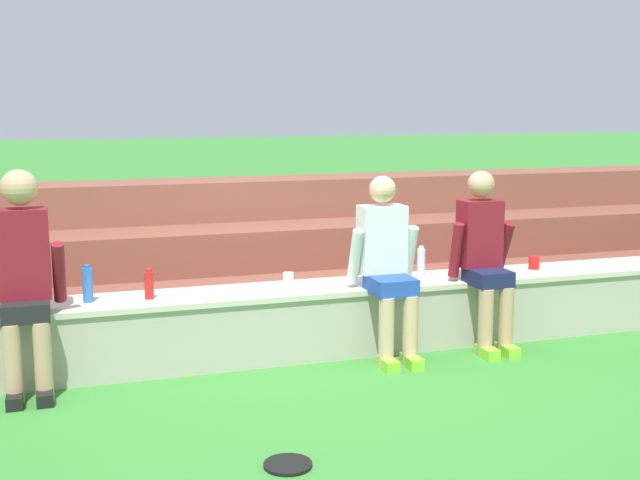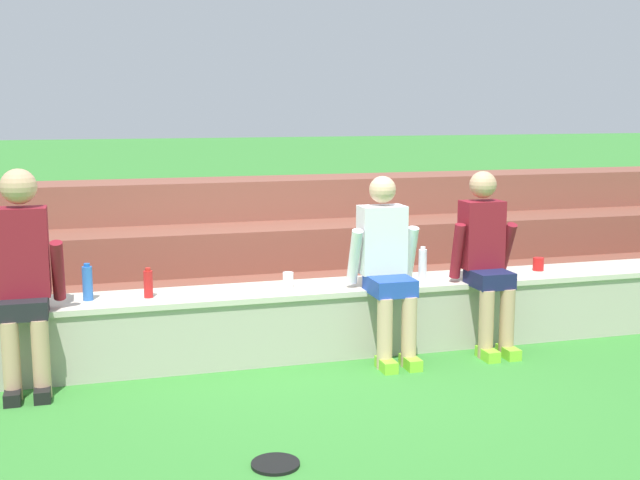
# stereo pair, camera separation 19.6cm
# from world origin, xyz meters

# --- Properties ---
(ground_plane) EXTENTS (80.00, 80.00, 0.00)m
(ground_plane) POSITION_xyz_m (0.00, 0.00, 0.00)
(ground_plane) COLOR #388433
(stone_seating_wall) EXTENTS (8.95, 0.53, 0.51)m
(stone_seating_wall) POSITION_xyz_m (0.00, 0.24, 0.27)
(stone_seating_wall) COLOR #B7AF9E
(stone_seating_wall) RESTS_ON ground
(brick_bleachers) EXTENTS (9.94, 1.98, 1.12)m
(brick_bleachers) POSITION_xyz_m (0.00, 1.97, 0.44)
(brick_bleachers) COLOR brown
(brick_bleachers) RESTS_ON ground
(person_left_of_center) EXTENTS (0.50, 0.48, 1.45)m
(person_left_of_center) POSITION_xyz_m (-2.00, -0.02, 0.78)
(person_left_of_center) COLOR tan
(person_left_of_center) RESTS_ON ground
(person_center) EXTENTS (0.51, 0.58, 1.33)m
(person_center) POSITION_xyz_m (0.48, -0.02, 0.71)
(person_center) COLOR #DBAD89
(person_center) RESTS_ON ground
(person_right_of_center) EXTENTS (0.49, 0.54, 1.35)m
(person_right_of_center) POSITION_xyz_m (1.27, -0.02, 0.72)
(person_right_of_center) COLOR tan
(person_right_of_center) RESTS_ON ground
(water_bottle_mid_left) EXTENTS (0.06, 0.06, 0.25)m
(water_bottle_mid_left) POSITION_xyz_m (0.88, 0.26, 0.63)
(water_bottle_mid_left) COLOR silver
(water_bottle_mid_left) RESTS_ON stone_seating_wall
(water_bottle_near_left) EXTENTS (0.07, 0.07, 0.26)m
(water_bottle_near_left) POSITION_xyz_m (-1.61, 0.25, 0.64)
(water_bottle_near_left) COLOR blue
(water_bottle_near_left) RESTS_ON stone_seating_wall
(water_bottle_near_right) EXTENTS (0.06, 0.06, 0.21)m
(water_bottle_near_right) POSITION_xyz_m (-1.20, 0.22, 0.61)
(water_bottle_near_right) COLOR red
(water_bottle_near_right) RESTS_ON stone_seating_wall
(plastic_cup_right_end) EXTENTS (0.09, 0.09, 0.11)m
(plastic_cup_right_end) POSITION_xyz_m (1.91, 0.29, 0.57)
(plastic_cup_right_end) COLOR red
(plastic_cup_right_end) RESTS_ON stone_seating_wall
(plastic_cup_middle) EXTENTS (0.08, 0.08, 0.11)m
(plastic_cup_middle) POSITION_xyz_m (-0.19, 0.25, 0.57)
(plastic_cup_middle) COLOR white
(plastic_cup_middle) RESTS_ON stone_seating_wall
(frisbee) EXTENTS (0.25, 0.25, 0.02)m
(frisbee) POSITION_xyz_m (-0.71, -1.56, 0.01)
(frisbee) COLOR black
(frisbee) RESTS_ON ground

